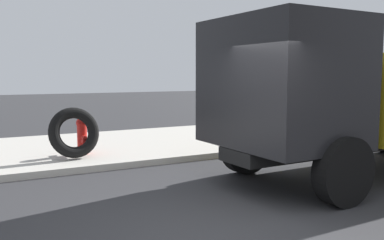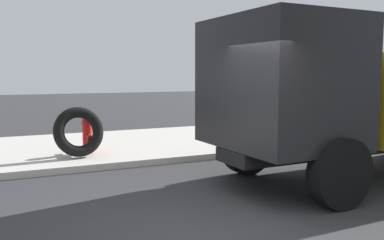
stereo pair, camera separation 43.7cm
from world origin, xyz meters
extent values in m
plane|color=#2D2D30|center=(0.00, 0.00, 0.00)|extent=(80.00, 80.00, 0.00)
cube|color=#BCB7AD|center=(0.00, 6.50, 0.07)|extent=(36.00, 5.00, 0.15)
cylinder|color=red|center=(-0.53, 5.35, 0.49)|extent=(0.23, 0.23, 0.68)
sphere|color=red|center=(-0.53, 5.35, 0.90)|extent=(0.26, 0.26, 0.26)
cylinder|color=red|center=(-0.53, 5.15, 0.57)|extent=(0.10, 0.18, 0.10)
cylinder|color=red|center=(-0.53, 5.56, 0.57)|extent=(0.10, 0.18, 0.10)
cylinder|color=red|center=(-0.53, 5.15, 0.49)|extent=(0.12, 0.18, 0.12)
torus|color=black|center=(-0.80, 4.94, 0.74)|extent=(1.19, 0.62, 1.18)
cube|color=black|center=(1.98, 1.22, 1.90)|extent=(2.07, 2.56, 2.20)
cube|color=black|center=(4.48, 1.29, 0.67)|extent=(7.02, 1.10, 0.24)
cylinder|color=black|center=(2.22, -0.02, 0.55)|extent=(1.11, 0.33, 1.10)
cylinder|color=black|center=(2.15, 2.48, 0.55)|extent=(1.11, 0.33, 1.10)
camera|label=1|loc=(-2.82, -4.49, 2.05)|focal=39.00mm
camera|label=2|loc=(-2.43, -4.68, 2.05)|focal=39.00mm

